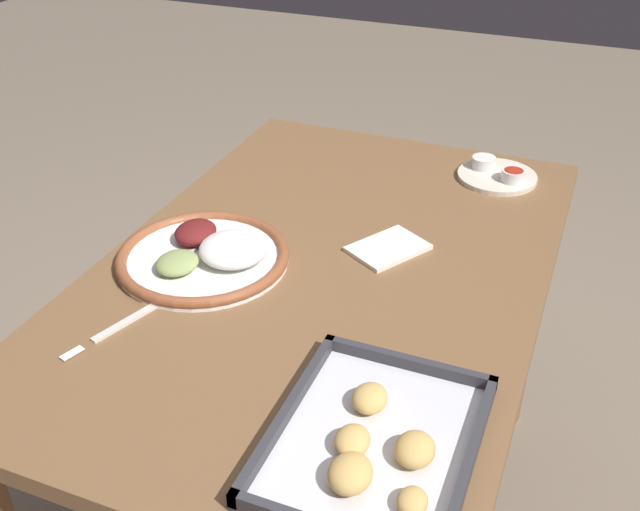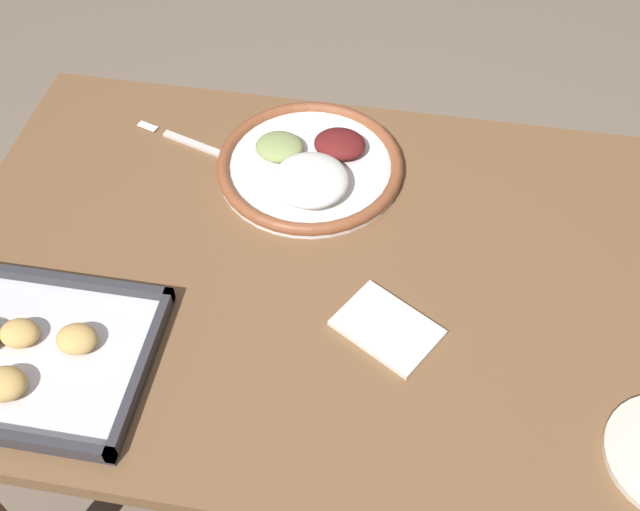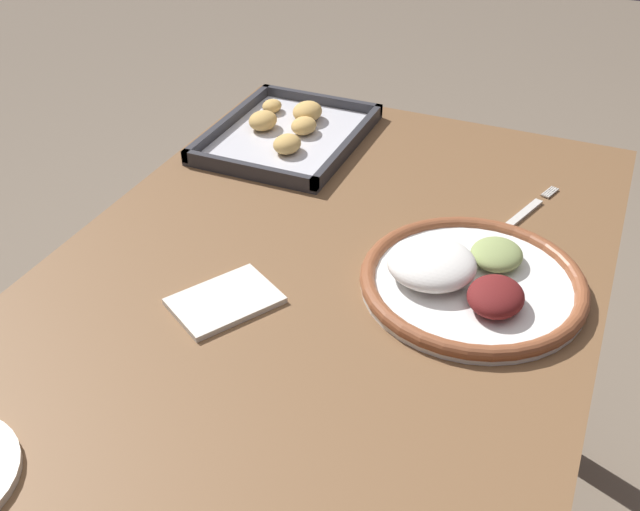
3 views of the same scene
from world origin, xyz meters
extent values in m
cube|color=brown|center=(0.00, 0.00, 0.69)|extent=(1.12, 0.72, 0.03)
cylinder|color=brown|center=(-0.51, -0.31, 0.34)|extent=(0.06, 0.06, 0.67)
cylinder|color=brown|center=(-0.51, 0.31, 0.34)|extent=(0.06, 0.06, 0.67)
cylinder|color=white|center=(0.07, -0.19, 0.71)|extent=(0.29, 0.29, 0.01)
torus|color=brown|center=(0.07, -0.19, 0.71)|extent=(0.29, 0.29, 0.02)
ellipsoid|color=white|center=(0.06, -0.14, 0.73)|extent=(0.12, 0.12, 0.04)
ellipsoid|color=maroon|center=(0.03, -0.23, 0.73)|extent=(0.08, 0.07, 0.03)
ellipsoid|color=#8C9E5B|center=(0.12, -0.21, 0.73)|extent=(0.08, 0.07, 0.03)
cube|color=silver|center=(0.25, -0.21, 0.70)|extent=(0.16, 0.06, 0.00)
cylinder|color=silver|center=(0.35, -0.25, 0.70)|extent=(0.03, 0.01, 0.00)
cylinder|color=silver|center=(0.35, -0.25, 0.70)|extent=(0.03, 0.01, 0.00)
cylinder|color=silver|center=(0.36, -0.25, 0.70)|extent=(0.03, 0.01, 0.00)
cylinder|color=silver|center=(0.36, -0.24, 0.70)|extent=(0.03, 0.01, 0.00)
cylinder|color=beige|center=(-0.44, 0.21, 0.71)|extent=(0.16, 0.16, 0.01)
cylinder|color=silver|center=(-0.42, 0.24, 0.72)|extent=(0.05, 0.05, 0.02)
cylinder|color=#B22819|center=(-0.42, 0.24, 0.73)|extent=(0.04, 0.04, 0.01)
cylinder|color=silver|center=(-0.46, 0.18, 0.72)|extent=(0.05, 0.05, 0.02)
cylinder|color=#51992D|center=(-0.46, 0.18, 0.73)|extent=(0.04, 0.04, 0.01)
cube|color=#333338|center=(0.36, 0.21, 0.70)|extent=(0.31, 0.24, 0.01)
cube|color=silver|center=(0.36, 0.21, 0.71)|extent=(0.28, 0.22, 0.00)
cube|color=#333338|center=(0.36, 0.09, 0.72)|extent=(0.31, 0.01, 0.02)
cube|color=#333338|center=(0.36, 0.32, 0.72)|extent=(0.31, 0.01, 0.02)
cube|color=#333338|center=(0.21, 0.21, 0.72)|extent=(0.01, 0.24, 0.02)
ellipsoid|color=tan|center=(0.43, 0.20, 0.73)|extent=(0.06, 0.05, 0.03)
ellipsoid|color=tan|center=(0.37, 0.26, 0.72)|extent=(0.06, 0.05, 0.03)
ellipsoid|color=tan|center=(0.38, 0.19, 0.72)|extent=(0.05, 0.04, 0.03)
ellipsoid|color=tan|center=(0.31, 0.18, 0.72)|extent=(0.05, 0.05, 0.03)
ellipsoid|color=tan|center=(0.44, 0.28, 0.72)|extent=(0.04, 0.03, 0.02)
cube|color=silver|center=(-0.08, 0.09, 0.70)|extent=(0.16, 0.15, 0.01)
camera|label=1|loc=(0.99, 0.39, 1.39)|focal=42.00mm
camera|label=2|loc=(-0.09, 0.65, 1.53)|focal=42.00mm
camera|label=3|loc=(-0.71, -0.32, 1.30)|focal=42.00mm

